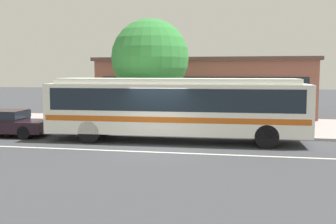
% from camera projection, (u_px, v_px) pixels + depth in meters
% --- Properties ---
extents(ground_plane, '(120.00, 120.00, 0.00)m').
position_uv_depth(ground_plane, '(155.00, 148.00, 16.82)').
color(ground_plane, '#383A3E').
extents(sidewalk_slab, '(60.00, 8.00, 0.12)m').
position_uv_depth(sidewalk_slab, '(182.00, 125.00, 23.81)').
color(sidewalk_slab, '#A19391').
rests_on(sidewalk_slab, ground_plane).
extents(lane_stripe_center, '(56.00, 0.16, 0.01)m').
position_uv_depth(lane_stripe_center, '(151.00, 152.00, 16.04)').
color(lane_stripe_center, silver).
rests_on(lane_stripe_center, ground_plane).
extents(transit_bus, '(11.74, 2.70, 2.88)m').
position_uv_depth(transit_bus, '(176.00, 105.00, 18.32)').
color(transit_bus, white).
rests_on(transit_bus, ground_plane).
extents(sedan_behind_bus, '(4.67, 2.03, 1.29)m').
position_uv_depth(sedan_behind_bus, '(1.00, 121.00, 19.99)').
color(sedan_behind_bus, black).
rests_on(sedan_behind_bus, ground_plane).
extents(pedestrian_waiting_near_sign, '(0.47, 0.47, 1.56)m').
position_uv_depth(pedestrian_waiting_near_sign, '(217.00, 113.00, 21.29)').
color(pedestrian_waiting_near_sign, '#273A42').
rests_on(pedestrian_waiting_near_sign, sidewalk_slab).
extents(pedestrian_walking_along_curb, '(0.47, 0.47, 1.65)m').
position_uv_depth(pedestrian_walking_along_curb, '(247.00, 112.00, 21.23)').
color(pedestrian_walking_along_curb, '#262E3D').
rests_on(pedestrian_walking_along_curb, sidewalk_slab).
extents(pedestrian_standing_by_tree, '(0.48, 0.48, 1.67)m').
position_uv_depth(pedestrian_standing_by_tree, '(189.00, 111.00, 21.25)').
color(pedestrian_standing_by_tree, '#6D6358').
rests_on(pedestrian_standing_by_tree, sidewalk_slab).
extents(street_tree_near_stop, '(4.28, 4.28, 5.96)m').
position_uv_depth(street_tree_near_stop, '(150.00, 58.00, 22.24)').
color(street_tree_near_stop, brown).
rests_on(street_tree_near_stop, sidewalk_slab).
extents(station_building, '(14.94, 9.28, 4.13)m').
position_uv_depth(station_building, '(207.00, 86.00, 30.49)').
color(station_building, brown).
rests_on(station_building, ground_plane).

